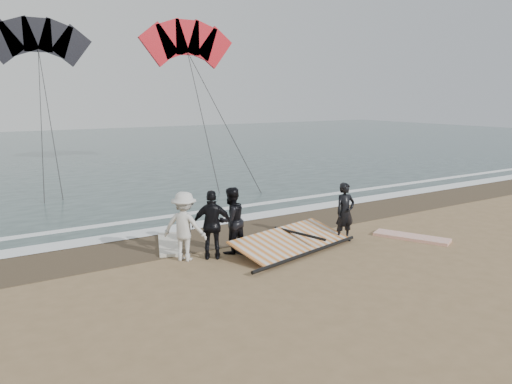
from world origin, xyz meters
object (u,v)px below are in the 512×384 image
at_px(man_main, 345,212).
at_px(board_white, 411,237).
at_px(sail_rig, 286,243).
at_px(board_cream, 169,244).

height_order(man_main, board_white, man_main).
bearing_deg(sail_rig, man_main, -8.35).
xyz_separation_m(man_main, board_white, (1.98, -0.95, -0.87)).
bearing_deg(board_white, sail_rig, 137.36).
bearing_deg(board_white, man_main, 129.08).
distance_m(man_main, sail_rig, 2.15).
bearing_deg(board_cream, man_main, -6.89).
distance_m(man_main, board_cream, 5.46).
bearing_deg(board_white, board_cream, 127.77).
xyz_separation_m(board_cream, sail_rig, (2.78, -2.19, 0.15)).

